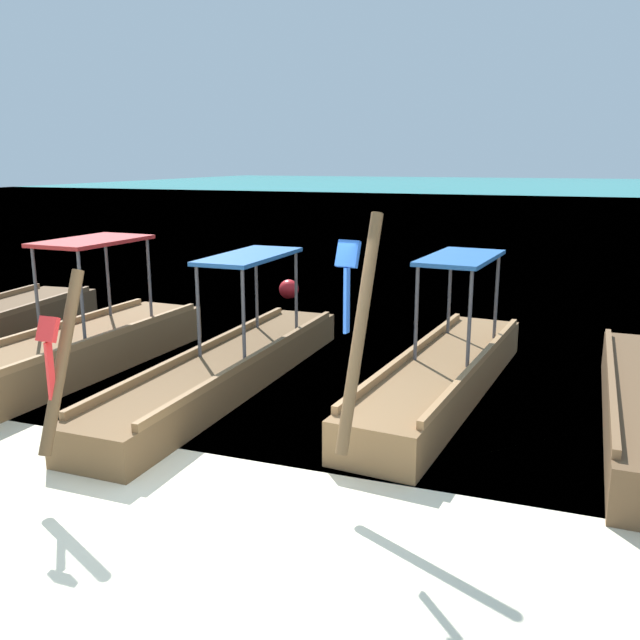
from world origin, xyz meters
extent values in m
plane|color=beige|center=(0.00, 0.00, 0.00)|extent=(120.00, 120.00, 0.00)
plane|color=teal|center=(0.00, 61.21, 0.00)|extent=(120.00, 120.00, 0.00)
cube|color=brown|center=(-4.01, 3.05, 0.29)|extent=(1.51, 5.39, 0.58)
cube|color=#9F7246|center=(-4.58, 3.08, 0.63)|extent=(0.33, 4.90, 0.10)
cube|color=#9F7246|center=(-3.43, 3.02, 0.63)|extent=(0.33, 4.90, 0.10)
cylinder|color=#4C4C51|center=(-4.45, 2.93, 1.27)|extent=(0.05, 0.05, 1.37)
cylinder|color=#4C4C51|center=(-3.58, 2.89, 1.27)|extent=(0.05, 0.05, 1.37)
cylinder|color=#4C4C51|center=(-4.36, 4.53, 1.27)|extent=(0.05, 0.05, 1.37)
cylinder|color=#4C4C51|center=(-3.50, 4.49, 1.27)|extent=(0.05, 0.05, 1.37)
cube|color=#AD2323|center=(-3.97, 3.71, 1.98)|extent=(1.15, 1.85, 0.06)
cube|color=brown|center=(-1.47, 3.34, 0.23)|extent=(1.12, 6.19, 0.47)
cube|color=brown|center=(-1.94, 3.35, 0.52)|extent=(0.17, 5.68, 0.10)
cube|color=brown|center=(-1.00, 3.33, 0.52)|extent=(0.17, 5.68, 0.10)
cylinder|color=brown|center=(-1.52, 0.07, 1.31)|extent=(0.13, 0.79, 1.73)
cube|color=red|center=(-1.52, -0.08, 1.67)|extent=(0.20, 0.15, 0.25)
cube|color=red|center=(-1.52, -0.10, 1.26)|extent=(0.03, 0.08, 0.57)
cylinder|color=#4C4C51|center=(-1.83, 3.19, 1.12)|extent=(0.05, 0.05, 1.31)
cylinder|color=#4C4C51|center=(-1.11, 3.18, 1.12)|extent=(0.05, 0.05, 1.31)
cylinder|color=#4C4C51|center=(-1.80, 5.05, 1.12)|extent=(0.05, 0.05, 1.31)
cylinder|color=#4C4C51|center=(-1.08, 5.03, 1.12)|extent=(0.05, 0.05, 1.31)
cube|color=#235BA3|center=(-1.46, 4.11, 1.81)|extent=(0.90, 2.07, 0.06)
cube|color=brown|center=(1.52, 4.03, 0.26)|extent=(1.61, 5.59, 0.52)
cube|color=#9F7246|center=(1.04, 4.08, 0.57)|extent=(0.60, 5.05, 0.10)
cube|color=#9F7246|center=(2.00, 3.98, 0.57)|extent=(0.60, 5.05, 0.10)
cylinder|color=brown|center=(1.21, 1.03, 1.62)|extent=(0.22, 0.94, 2.24)
cube|color=blue|center=(1.18, 0.74, 2.40)|extent=(0.21, 0.16, 0.25)
cube|color=blue|center=(1.17, 0.72, 1.98)|extent=(0.04, 0.08, 0.60)
cylinder|color=#4C4C51|center=(1.14, 3.93, 1.17)|extent=(0.05, 0.05, 1.31)
cylinder|color=#4C4C51|center=(1.87, 3.85, 1.17)|extent=(0.05, 0.05, 1.31)
cylinder|color=#4C4C51|center=(1.31, 5.57, 1.17)|extent=(0.05, 0.05, 1.31)
cylinder|color=#4C4C51|center=(2.04, 5.50, 1.17)|extent=(0.05, 0.05, 1.31)
cube|color=#235BA3|center=(1.59, 4.71, 1.86)|extent=(1.08, 1.93, 0.06)
cube|color=brown|center=(3.64, 3.69, 0.61)|extent=(0.19, 4.83, 0.10)
sphere|color=red|center=(-3.10, 9.52, 0.24)|extent=(0.46, 0.46, 0.46)
camera|label=1|loc=(3.03, -5.02, 3.23)|focal=38.24mm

